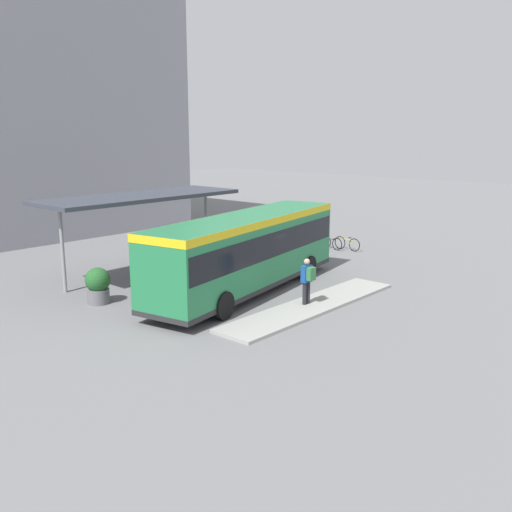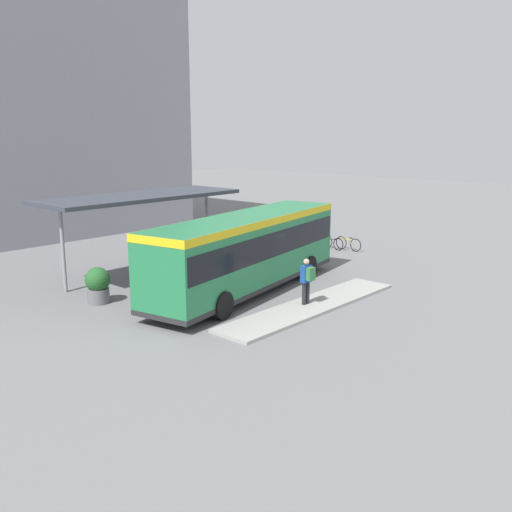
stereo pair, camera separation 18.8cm
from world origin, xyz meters
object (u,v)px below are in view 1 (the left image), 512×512
city_bus (247,248)px  potted_planter_near_shelter (98,285)px  pedestrian_waiting (308,278)px  bicycle_black (331,243)px  bicycle_white (319,241)px  bicycle_yellow (347,244)px

city_bus → potted_planter_near_shelter: bearing=136.9°
pedestrian_waiting → bicycle_black: (10.00, 5.71, -0.79)m
bicycle_black → potted_planter_near_shelter: 15.14m
city_bus → potted_planter_near_shelter: 6.25m
bicycle_white → bicycle_black: bearing=167.2°
city_bus → bicycle_yellow: (10.32, 1.60, -1.53)m
city_bus → potted_planter_near_shelter: (-5.16, 3.32, -1.16)m
bicycle_black → bicycle_white: bearing=-178.4°
bicycle_white → pedestrian_waiting: bearing=115.1°
bicycle_white → potted_planter_near_shelter: (-15.19, -0.08, 0.40)m
city_bus → bicycle_yellow: city_bus is taller
potted_planter_near_shelter → bicycle_black: bearing=-3.1°
bicycle_yellow → potted_planter_near_shelter: bearing=87.7°
bicycle_yellow → bicycle_black: (-0.37, 0.90, -0.02)m
bicycle_yellow → pedestrian_waiting: bearing=118.9°
bicycle_black → bicycle_white: (0.07, 0.90, -0.02)m
bicycle_yellow → potted_planter_near_shelter: 15.58m
bicycle_black → bicycle_yellow: bearing=28.5°
pedestrian_waiting → bicycle_yellow: 11.46m
city_bus → pedestrian_waiting: city_bus is taller
pedestrian_waiting → potted_planter_near_shelter: (-5.11, 6.53, -0.40)m
city_bus → bicycle_black: bearing=3.7°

